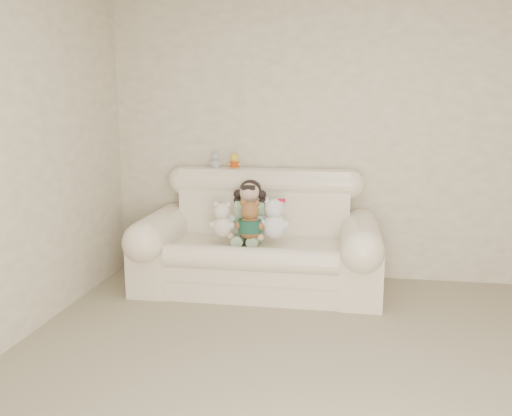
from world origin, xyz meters
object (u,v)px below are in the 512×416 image
Objects in this scene: seated_child at (250,210)px; white_cat at (274,214)px; sofa at (258,232)px; brown_teddy at (250,216)px; cream_teddy at (222,216)px.

white_cat is (0.24, -0.19, 0.01)m from seated_child.
sofa reaches higher than brown_teddy.
sofa is at bearing -49.56° from seated_child.
sofa is 3.83× the size of seated_child.
brown_teddy is at bearing -103.65° from sofa.
seated_child is at bearing 154.07° from white_cat.
sofa reaches higher than cream_teddy.
sofa is at bearing 44.93° from cream_teddy.
cream_teddy is (-0.28, -0.14, 0.16)m from sofa.
white_cat is (0.16, -0.11, 0.19)m from sofa.
brown_teddy is at bearing -85.94° from seated_child.
cream_teddy is at bearing -163.62° from white_cat.
sofa is 0.27m from white_cat.
cream_teddy is at bearing -137.98° from seated_child.
brown_teddy is 0.21m from white_cat.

